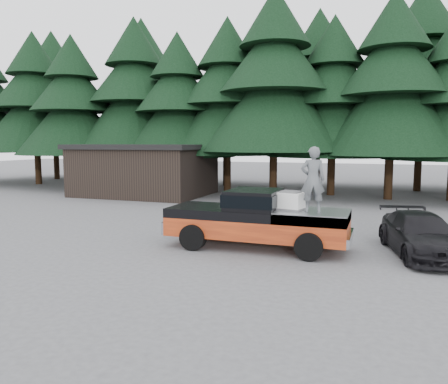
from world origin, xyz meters
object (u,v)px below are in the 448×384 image
(man_on_bed, at_px, (313,179))
(parked_car, at_px, (421,234))
(air_compressor, at_px, (291,201))
(pickup_truck, at_px, (257,228))
(utility_building, at_px, (145,169))

(man_on_bed, relative_size, parked_car, 0.45)
(man_on_bed, height_order, parked_car, man_on_bed)
(air_compressor, distance_m, parked_car, 4.09)
(man_on_bed, bearing_deg, parked_car, -175.48)
(air_compressor, bearing_deg, pickup_truck, -168.42)
(man_on_bed, distance_m, parked_car, 3.75)
(air_compressor, bearing_deg, man_on_bed, -4.40)
(parked_car, relative_size, utility_building, 0.52)
(utility_building, bearing_deg, man_on_bed, -42.98)
(parked_car, bearing_deg, utility_building, 132.59)
(pickup_truck, xyz_separation_m, air_compressor, (1.10, -0.02, 0.93))
(air_compressor, xyz_separation_m, utility_building, (-11.90, 11.53, 0.07))
(pickup_truck, distance_m, man_on_bed, 2.47)
(air_compressor, distance_m, man_on_bed, 1.04)
(parked_car, bearing_deg, pickup_truck, 176.40)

